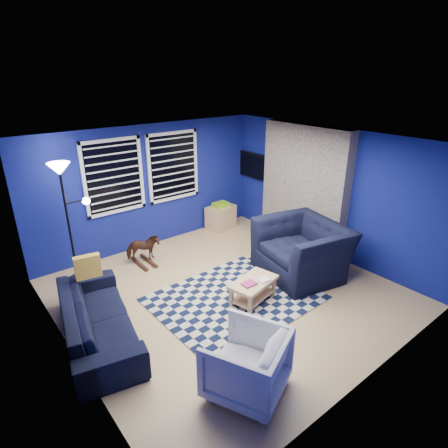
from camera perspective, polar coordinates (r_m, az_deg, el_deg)
name	(u,v)px	position (r m, az deg, el deg)	size (l,w,h in m)	color
floor	(228,293)	(6.37, 0.54, -10.43)	(5.00, 5.00, 0.00)	tan
ceiling	(228,143)	(5.43, 0.64, 12.26)	(5.00, 5.00, 0.00)	white
wall_back	(150,187)	(7.77, -11.20, 5.55)	(5.00, 5.00, 0.00)	navy
wall_left	(61,276)	(4.78, -23.55, -7.23)	(5.00, 5.00, 0.00)	navy
wall_right	(328,193)	(7.53, 15.55, 4.58)	(5.00, 5.00, 0.00)	navy
fireplace	(303,191)	(7.72, 11.92, 4.96)	(0.65, 2.00, 2.50)	gray
window_left	(114,177)	(7.35, -16.44, 6.90)	(1.17, 0.06, 1.42)	black
window_right	(173,166)	(7.90, -7.71, 8.69)	(1.17, 0.06, 1.42)	black
tv	(255,166)	(8.71, 4.80, 8.76)	(0.07, 1.00, 0.58)	black
rug	(235,298)	(6.22, 1.66, -11.27)	(2.50, 2.00, 0.02)	black
sofa	(97,318)	(5.55, -18.73, -13.46)	(0.86, 2.19, 0.64)	black
armchair_big	(302,250)	(6.84, 11.77, -3.83)	(1.30, 1.48, 0.96)	black
armchair_bent	(246,363)	(4.52, 3.43, -20.44)	(0.84, 0.86, 0.78)	gray
rocking_horse	(143,248)	(7.25, -12.25, -3.65)	(0.62, 0.28, 0.52)	#4A2F17
coffee_table	(253,286)	(6.03, 4.50, -9.46)	(0.88, 0.62, 0.40)	tan
cabinet	(221,217)	(8.72, -0.49, 1.12)	(0.71, 0.53, 0.63)	tan
floor_lamp	(64,186)	(6.62, -23.25, 5.39)	(0.57, 0.35, 2.10)	black
throw_pillow	(88,267)	(5.81, -20.07, -6.13)	(0.37, 0.11, 0.35)	gold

